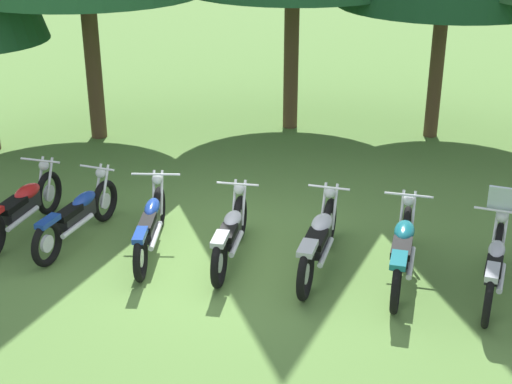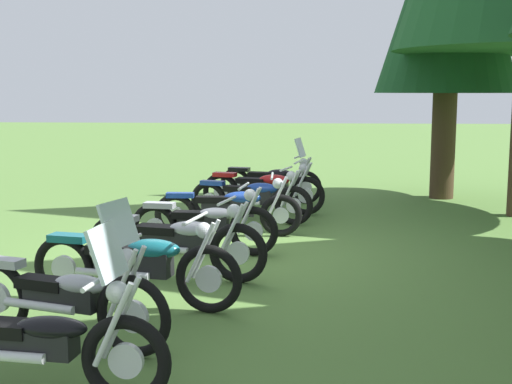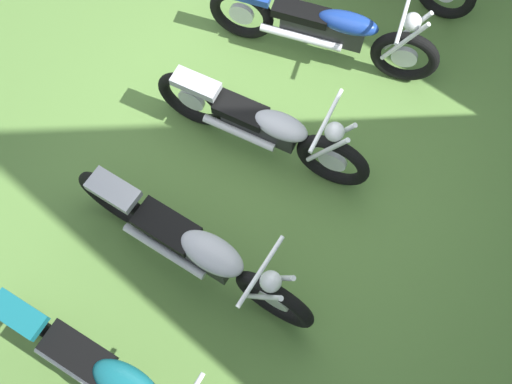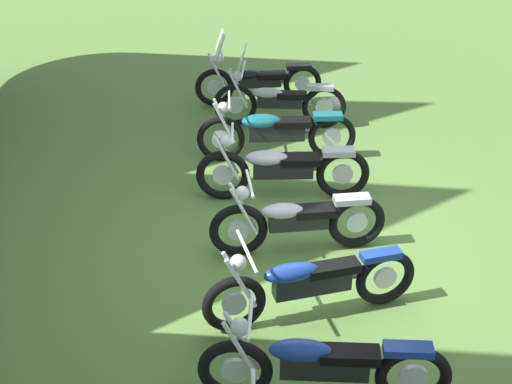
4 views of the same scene
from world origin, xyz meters
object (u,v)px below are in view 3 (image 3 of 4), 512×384
motorcycle_5 (192,246)px  motorcycle_6 (109,373)px  motorcycle_3 (325,29)px  motorcycle_4 (262,126)px

motorcycle_5 → motorcycle_6: motorcycle_5 is taller
motorcycle_5 → motorcycle_6: 1.18m
motorcycle_3 → motorcycle_4: size_ratio=1.10×
motorcycle_3 → motorcycle_6: size_ratio=0.99×
motorcycle_6 → motorcycle_3: bearing=91.6°
motorcycle_4 → motorcycle_6: motorcycle_6 is taller
motorcycle_4 → motorcycle_6: size_ratio=0.90×
motorcycle_4 → motorcycle_3: bearing=86.0°
motorcycle_4 → motorcycle_5: motorcycle_5 is taller
motorcycle_4 → motorcycle_5: 1.30m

